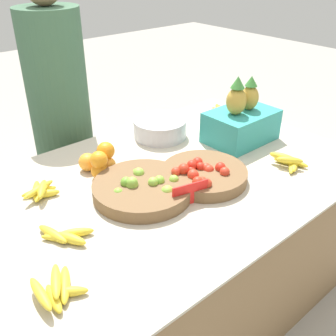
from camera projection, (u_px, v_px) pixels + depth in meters
name	position (u px, v px, depth m)	size (l,w,h in m)	color
ground_plane	(168.00, 294.00, 2.11)	(12.00, 12.00, 0.00)	#A39E93
market_table	(168.00, 241.00, 1.93)	(1.81, 1.17, 0.73)	olive
lime_bowl	(143.00, 188.00, 1.62)	(0.41, 0.41, 0.09)	brown
tomato_basket	(204.00, 174.00, 1.72)	(0.38, 0.38, 0.09)	brown
orange_pile	(100.00, 161.00, 1.76)	(0.15, 0.18, 0.14)	orange
metal_bowl	(160.00, 128.00, 2.10)	(0.28, 0.28, 0.10)	#B7B7BF
price_sign	(190.00, 194.00, 1.55)	(0.16, 0.04, 0.09)	red
produce_crate	(241.00, 121.00, 2.03)	(0.35, 0.25, 0.36)	teal
banana_bunch_middle_right	(65.00, 236.00, 1.38)	(0.17, 0.20, 0.04)	yellow
banana_bunch_back_center	(57.00, 289.00, 1.15)	(0.15, 0.17, 0.05)	yellow
banana_bunch_front_center	(290.00, 162.00, 1.83)	(0.15, 0.17, 0.06)	yellow
banana_bunch_front_right	(40.00, 191.00, 1.61)	(0.16, 0.18, 0.06)	yellow
banana_bunch_middle_left	(220.00, 112.00, 2.38)	(0.22, 0.18, 0.05)	yellow
vendor_person	(63.00, 127.00, 2.28)	(0.34, 0.34, 1.55)	#385B42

